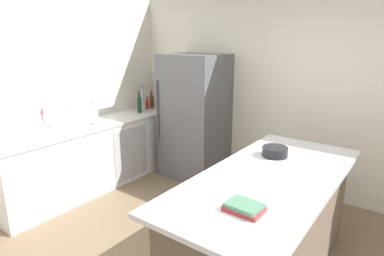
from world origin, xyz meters
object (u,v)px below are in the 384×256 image
Objects in this scene: kitchen_island at (267,225)px; flower_vase at (44,127)px; soda_bottle at (143,101)px; olive_oil_bottle at (140,103)px; cookbook_stack at (244,207)px; syrup_bottle at (152,101)px; paper_towel_roll at (94,114)px; refrigerator at (195,117)px; wine_bottle at (139,105)px; sink_faucet at (70,116)px; vinegar_bottle at (163,101)px; mixing_bowl at (275,152)px; hot_sauce_bottle at (147,104)px.

flower_vase is (-2.63, -0.44, 0.54)m from kitchen_island.
soda_bottle is 0.10m from olive_oil_bottle.
syrup_bottle is at bearing 143.10° from cookbook_stack.
refrigerator is at bearing 53.81° from paper_towel_roll.
cookbook_stack is (0.10, -0.64, 0.49)m from kitchen_island.
wine_bottle is (-2.60, 1.09, 0.56)m from kitchen_island.
wine_bottle is at bearing -47.03° from olive_oil_bottle.
olive_oil_bottle is (0.00, 1.22, -0.03)m from sink_faucet.
paper_towel_roll is at bearing -92.34° from vinegar_bottle.
paper_towel_roll is at bearing -84.86° from olive_oil_bottle.
soda_bottle is (-0.01, -0.19, 0.03)m from syrup_bottle.
kitchen_island is at bearing -22.66° from wine_bottle.
sink_faucet is 0.40m from flower_vase.
cookbook_stack is (2.65, -2.20, -0.06)m from vinegar_bottle.
mixing_bowl is at bearing 102.70° from cookbook_stack.
wine_bottle is (-0.05, -0.48, 0.01)m from vinegar_bottle.
hot_sauce_bottle is (0.00, -0.11, -0.03)m from syrup_bottle.
vinegar_bottle is (0.05, 1.31, -0.02)m from paper_towel_roll.
paper_towel_roll is 0.93m from olive_oil_bottle.
paper_towel_roll is 1.28× the size of cookbook_stack.
vinegar_bottle is 0.33m from soda_bottle.
syrup_bottle is 2.76m from mixing_bowl.
vinegar_bottle is (-0.78, 0.17, 0.12)m from refrigerator.
paper_towel_roll is at bearing -84.78° from hot_sauce_bottle.
sink_faucet is 0.94× the size of wine_bottle.
wine_bottle reaches higher than sink_faucet.
kitchen_island is 7.69× the size of vinegar_bottle.
flower_vase reaches higher than mixing_bowl.
kitchen_island is at bearing -26.75° from hot_sauce_bottle.
olive_oil_bottle is at bearing 92.10° from flower_vase.
syrup_bottle is at bearing 93.98° from olive_oil_bottle.
soda_bottle reaches higher than cookbook_stack.
hot_sauce_bottle is 3.44m from cookbook_stack.
soda_bottle reaches higher than mixing_bowl.
cookbook_stack is at bearing -47.30° from refrigerator.
vinegar_bottle is at bearing 148.50° from kitchen_island.
syrup_bottle reaches higher than mixing_bowl.
sink_faucet reaches higher than hot_sauce_bottle.
paper_towel_roll reaches higher than sink_faucet.
paper_towel_roll reaches higher than vinegar_bottle.
paper_towel_roll is 1.03m from soda_bottle.
syrup_bottle is 1.43× the size of hot_sauce_bottle.
mixing_bowl is (-0.24, 1.08, 0.02)m from cookbook_stack.
wine_bottle is 2.54m from mixing_bowl.
cookbook_stack is 1.01× the size of mixing_bowl.
flower_vase is at bearing -170.53° from kitchen_island.
flower_vase reaches higher than wine_bottle.
mixing_bowl is at bearing -24.92° from vinegar_bottle.
mixing_bowl is (2.54, -0.73, -0.06)m from olive_oil_bottle.
olive_oil_bottle is 1.03× the size of wine_bottle.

